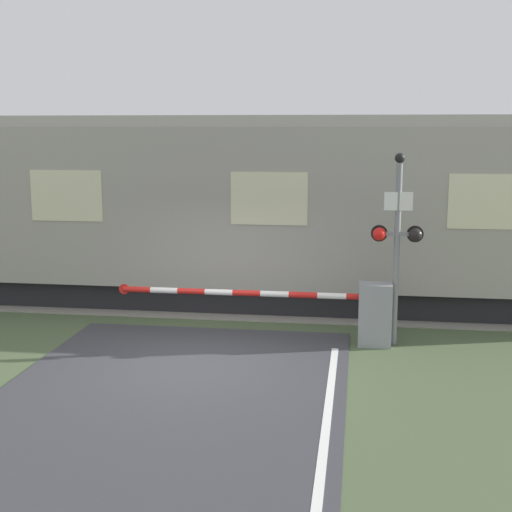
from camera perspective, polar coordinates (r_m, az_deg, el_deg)
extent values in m
plane|color=#475638|center=(12.39, -4.99, -8.39)|extent=(80.00, 80.00, 0.00)
cube|color=gray|center=(16.39, -1.59, -3.66)|extent=(36.00, 3.20, 0.03)
cube|color=#595451|center=(15.68, -2.04, -4.05)|extent=(36.00, 0.08, 0.10)
cube|color=#595451|center=(17.06, -1.18, -2.87)|extent=(36.00, 0.08, 0.10)
cube|color=black|center=(16.19, 1.64, -2.79)|extent=(14.45, 2.33, 0.60)
cube|color=#9E998E|center=(15.86, 1.67, 4.19)|extent=(15.71, 2.74, 3.36)
cube|color=#ADA89E|center=(15.78, 1.71, 10.70)|extent=(15.39, 2.52, 0.24)
cube|color=beige|center=(14.58, 18.18, 4.15)|extent=(1.57, 0.02, 1.07)
cube|color=beige|center=(14.48, 1.05, 4.61)|extent=(1.57, 0.02, 1.07)
cube|color=beige|center=(15.62, -14.93, 4.68)|extent=(1.57, 0.02, 1.07)
cube|color=gray|center=(13.25, 9.50, -4.64)|extent=(0.60, 0.44, 1.16)
cylinder|color=gray|center=(13.17, 9.54, -3.28)|extent=(0.16, 0.16, 0.18)
cylinder|color=red|center=(13.17, 8.39, -3.26)|extent=(0.53, 0.11, 0.11)
cylinder|color=white|center=(13.17, 6.08, -3.19)|extent=(0.53, 0.11, 0.11)
cylinder|color=red|center=(13.20, 3.79, -3.13)|extent=(0.53, 0.11, 0.11)
cylinder|color=white|center=(13.25, 1.50, -3.06)|extent=(0.53, 0.11, 0.11)
cylinder|color=red|center=(13.32, -0.76, -2.98)|extent=(0.53, 0.11, 0.11)
cylinder|color=white|center=(13.42, -2.99, -2.91)|extent=(0.53, 0.11, 0.11)
cylinder|color=red|center=(13.53, -5.19, -2.82)|extent=(0.53, 0.11, 0.11)
cylinder|color=white|center=(13.66, -7.35, -2.74)|extent=(0.53, 0.11, 0.11)
cylinder|color=red|center=(13.81, -9.47, -2.65)|extent=(0.53, 0.11, 0.11)
cylinder|color=red|center=(13.89, -10.51, -2.61)|extent=(0.20, 0.02, 0.20)
cylinder|color=gray|center=(13.16, 11.17, 0.02)|extent=(0.11, 0.11, 3.32)
cube|color=gray|center=(13.10, 11.23, 1.73)|extent=(0.76, 0.07, 0.07)
sphere|color=red|center=(13.03, 9.84, 1.74)|extent=(0.24, 0.24, 0.24)
sphere|color=black|center=(13.07, 12.64, 1.66)|extent=(0.24, 0.24, 0.24)
cylinder|color=black|center=(13.14, 9.83, 1.81)|extent=(0.30, 0.06, 0.30)
cylinder|color=black|center=(13.18, 12.61, 1.73)|extent=(0.30, 0.06, 0.30)
cube|color=white|center=(12.98, 11.33, 4.31)|extent=(0.50, 0.02, 0.33)
sphere|color=black|center=(12.97, 11.44, 7.69)|extent=(0.18, 0.18, 0.18)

